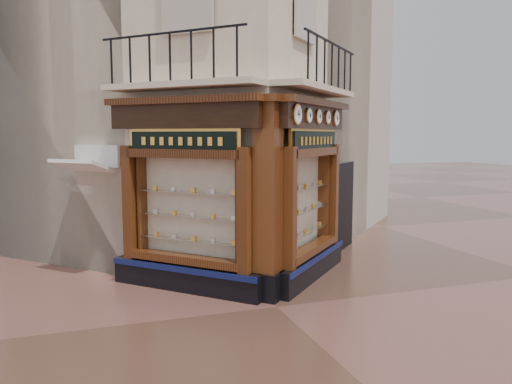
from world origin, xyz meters
name	(u,v)px	position (x,y,z in m)	size (l,w,h in m)	color
ground	(277,307)	(0.00, 0.00, 0.00)	(80.00, 80.00, 0.00)	#4D2F24
main_building	(201,39)	(0.00, 6.16, 6.00)	(8.00, 8.00, 12.00)	beige
neighbour_left	(110,64)	(-2.47, 8.63, 5.50)	(8.00, 8.00, 11.00)	#B4AA9D
neighbour_right	(255,70)	(2.47, 8.63, 5.50)	(8.00, 8.00, 11.00)	#B4AA9D
shopfront_left	(185,196)	(-1.41, 1.57, 1.98)	(2.86, 2.86, 3.98)	black
shopfront_right	(311,191)	(1.41, 1.57, 1.98)	(2.86, 2.86, 3.98)	black
corner_pilaster	(268,201)	(0.00, 0.50, 1.95)	(0.85, 0.85, 3.98)	black
balcony	(252,87)	(0.00, 1.49, 4.22)	(5.94, 2.97, 1.03)	beige
clock_a	(297,114)	(0.59, 0.49, 3.62)	(0.33, 0.33, 0.41)	#C38A41
clock_b	(309,115)	(1.05, 0.94, 3.62)	(0.26, 0.26, 0.31)	#C38A41
clock_c	(319,116)	(1.48, 1.38, 3.62)	(0.26, 0.26, 0.32)	#C38A41
clock_d	(328,117)	(1.92, 1.82, 3.62)	(0.26, 0.26, 0.31)	#C38A41
clock_e	(336,118)	(2.38, 2.28, 3.62)	(0.30, 0.30, 0.38)	#C38A41
awning	(87,278)	(-3.39, 3.18, 0.00)	(1.30, 0.78, 0.08)	silver
signboard_left	(182,141)	(-1.46, 1.51, 3.10)	(1.93, 1.93, 0.51)	gold
signboard_right	(315,141)	(1.46, 1.51, 3.10)	(2.00, 2.00, 0.54)	gold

